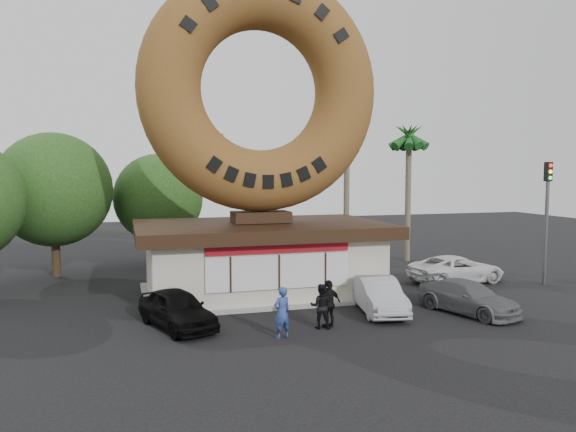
{
  "coord_description": "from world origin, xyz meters",
  "views": [
    {
      "loc": [
        -6.03,
        -18.79,
        5.71
      ],
      "look_at": [
        0.7,
        4.0,
        3.73
      ],
      "focal_mm": 35.0,
      "sensor_mm": 36.0,
      "label": 1
    }
  ],
  "objects_px": {
    "giant_donut": "(260,91)",
    "person_left": "(282,312)",
    "car_grey": "(468,297)",
    "street_lamp": "(193,189)",
    "donut_shop": "(261,256)",
    "traffic_signal": "(547,207)",
    "car_black": "(177,309)",
    "car_silver": "(379,295)",
    "person_right": "(329,304)",
    "car_white": "(457,269)",
    "person_center": "(321,306)"
  },
  "relations": [
    {
      "from": "giant_donut",
      "to": "person_left",
      "type": "bearing_deg",
      "value": -97.84
    },
    {
      "from": "person_left",
      "to": "car_grey",
      "type": "height_order",
      "value": "person_left"
    },
    {
      "from": "giant_donut",
      "to": "street_lamp",
      "type": "relative_size",
      "value": 1.36
    },
    {
      "from": "giant_donut",
      "to": "donut_shop",
      "type": "bearing_deg",
      "value": -90.0
    },
    {
      "from": "traffic_signal",
      "to": "car_black",
      "type": "distance_m",
      "value": 18.7
    },
    {
      "from": "car_black",
      "to": "car_silver",
      "type": "distance_m",
      "value": 7.94
    },
    {
      "from": "car_grey",
      "to": "donut_shop",
      "type": "bearing_deg",
      "value": 123.06
    },
    {
      "from": "donut_shop",
      "to": "person_right",
      "type": "xyz_separation_m",
      "value": [
        1.05,
        -6.08,
        -0.9
      ]
    },
    {
      "from": "person_right",
      "to": "car_white",
      "type": "height_order",
      "value": "person_right"
    },
    {
      "from": "traffic_signal",
      "to": "car_silver",
      "type": "bearing_deg",
      "value": -165.64
    },
    {
      "from": "giant_donut",
      "to": "person_left",
      "type": "distance_m",
      "value": 10.85
    },
    {
      "from": "car_black",
      "to": "car_silver",
      "type": "relative_size",
      "value": 0.98
    },
    {
      "from": "person_center",
      "to": "car_white",
      "type": "distance_m",
      "value": 10.98
    },
    {
      "from": "person_left",
      "to": "person_center",
      "type": "bearing_deg",
      "value": -172.25
    },
    {
      "from": "car_grey",
      "to": "giant_donut",
      "type": "bearing_deg",
      "value": 122.98
    },
    {
      "from": "donut_shop",
      "to": "car_grey",
      "type": "xyz_separation_m",
      "value": [
        7.08,
        -5.74,
        -1.14
      ]
    },
    {
      "from": "donut_shop",
      "to": "giant_donut",
      "type": "bearing_deg",
      "value": 90.0
    },
    {
      "from": "traffic_signal",
      "to": "car_silver",
      "type": "height_order",
      "value": "traffic_signal"
    },
    {
      "from": "person_left",
      "to": "person_center",
      "type": "height_order",
      "value": "person_left"
    },
    {
      "from": "car_black",
      "to": "giant_donut",
      "type": "bearing_deg",
      "value": 27.76
    },
    {
      "from": "car_black",
      "to": "car_silver",
      "type": "bearing_deg",
      "value": -19.89
    },
    {
      "from": "car_silver",
      "to": "car_grey",
      "type": "height_order",
      "value": "car_silver"
    },
    {
      "from": "traffic_signal",
      "to": "car_grey",
      "type": "bearing_deg",
      "value": -151.56
    },
    {
      "from": "car_silver",
      "to": "traffic_signal",
      "type": "bearing_deg",
      "value": 24.69
    },
    {
      "from": "person_right",
      "to": "car_black",
      "type": "xyz_separation_m",
      "value": [
        -5.29,
        1.49,
        -0.17
      ]
    },
    {
      "from": "donut_shop",
      "to": "person_right",
      "type": "bearing_deg",
      "value": -80.22
    },
    {
      "from": "street_lamp",
      "to": "car_silver",
      "type": "bearing_deg",
      "value": -69.23
    },
    {
      "from": "traffic_signal",
      "to": "car_black",
      "type": "bearing_deg",
      "value": -171.89
    },
    {
      "from": "car_grey",
      "to": "person_right",
      "type": "bearing_deg",
      "value": 165.28
    },
    {
      "from": "traffic_signal",
      "to": "car_black",
      "type": "height_order",
      "value": "traffic_signal"
    },
    {
      "from": "donut_shop",
      "to": "person_center",
      "type": "relative_size",
      "value": 6.94
    },
    {
      "from": "street_lamp",
      "to": "car_white",
      "type": "distance_m",
      "value": 16.25
    },
    {
      "from": "car_silver",
      "to": "car_white",
      "type": "distance_m",
      "value": 7.67
    },
    {
      "from": "giant_donut",
      "to": "street_lamp",
      "type": "bearing_deg",
      "value": 100.51
    },
    {
      "from": "person_left",
      "to": "person_right",
      "type": "xyz_separation_m",
      "value": [
        1.99,
        0.77,
        -0.02
      ]
    },
    {
      "from": "person_center",
      "to": "car_white",
      "type": "bearing_deg",
      "value": -127.65
    },
    {
      "from": "street_lamp",
      "to": "car_grey",
      "type": "bearing_deg",
      "value": -60.45
    },
    {
      "from": "donut_shop",
      "to": "person_right",
      "type": "relative_size",
      "value": 6.46
    },
    {
      "from": "giant_donut",
      "to": "traffic_signal",
      "type": "xyz_separation_m",
      "value": [
        14.0,
        -2.01,
        -5.37
      ]
    },
    {
      "from": "person_right",
      "to": "car_black",
      "type": "bearing_deg",
      "value": -37.14
    },
    {
      "from": "person_right",
      "to": "car_black",
      "type": "height_order",
      "value": "person_right"
    },
    {
      "from": "traffic_signal",
      "to": "car_silver",
      "type": "relative_size",
      "value": 1.45
    },
    {
      "from": "donut_shop",
      "to": "car_white",
      "type": "relative_size",
      "value": 2.27
    },
    {
      "from": "giant_donut",
      "to": "person_right",
      "type": "height_order",
      "value": "giant_donut"
    },
    {
      "from": "traffic_signal",
      "to": "car_white",
      "type": "xyz_separation_m",
      "value": [
        -3.93,
        1.64,
        -3.18
      ]
    },
    {
      "from": "person_left",
      "to": "car_white",
      "type": "xyz_separation_m",
      "value": [
        11.01,
        6.5,
        -0.2
      ]
    },
    {
      "from": "traffic_signal",
      "to": "car_white",
      "type": "bearing_deg",
      "value": 157.32
    },
    {
      "from": "person_right",
      "to": "car_silver",
      "type": "bearing_deg",
      "value": -172.83
    },
    {
      "from": "person_right",
      "to": "car_silver",
      "type": "distance_m",
      "value": 3.03
    },
    {
      "from": "giant_donut",
      "to": "car_grey",
      "type": "relative_size",
      "value": 2.5
    }
  ]
}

